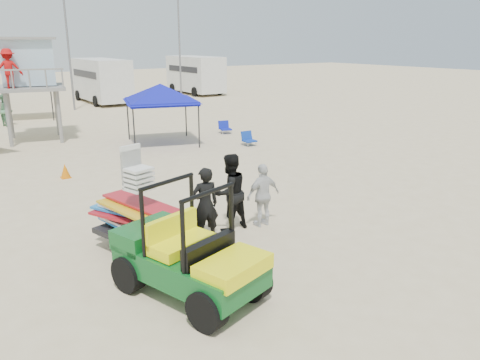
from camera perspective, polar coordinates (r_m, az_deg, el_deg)
ground at (r=9.50m, az=7.87°, el=-12.37°), size 140.00×140.00×0.00m
utility_cart at (r=8.61m, az=-6.29°, el=-8.15°), size 2.14×3.07×2.12m
surf_trailer at (r=10.63m, az=-12.19°, el=-4.14°), size 1.77×2.50×2.16m
man_left at (r=10.98m, az=-4.28°, el=-3.01°), size 0.72×0.53×1.80m
man_mid at (r=11.58m, az=-1.26°, el=-1.52°), size 1.02×0.83×1.96m
man_right at (r=11.90m, az=2.84°, el=-1.85°), size 0.97×0.42×1.63m
lifeguard_tower at (r=24.16m, az=-24.70°, el=12.49°), size 3.38×3.38×4.64m
canopy_blue at (r=21.71m, az=-9.69°, el=11.13°), size 3.68×3.68×3.14m
canopy_white_c at (r=31.41m, az=-24.66°, el=11.39°), size 3.27×3.27×3.07m
cone_far at (r=17.30m, az=-20.53°, el=1.04°), size 0.34×0.34×0.50m
beach_chair_b at (r=21.34m, az=1.00°, el=5.08°), size 0.55×0.59×0.64m
beach_chair_c at (r=24.19m, az=-1.88°, el=6.45°), size 0.67×0.73×0.64m
rv_mid_right at (r=38.03m, az=-16.56°, el=11.76°), size 2.64×7.00×3.25m
rv_far_right at (r=42.99m, az=-5.48°, el=12.84°), size 2.64×6.60×3.25m
light_pole_left at (r=34.22m, az=-20.16°, el=14.68°), size 0.14×0.14×8.00m
light_pole_right at (r=38.85m, az=-7.38°, el=15.64°), size 0.14×0.14×8.00m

